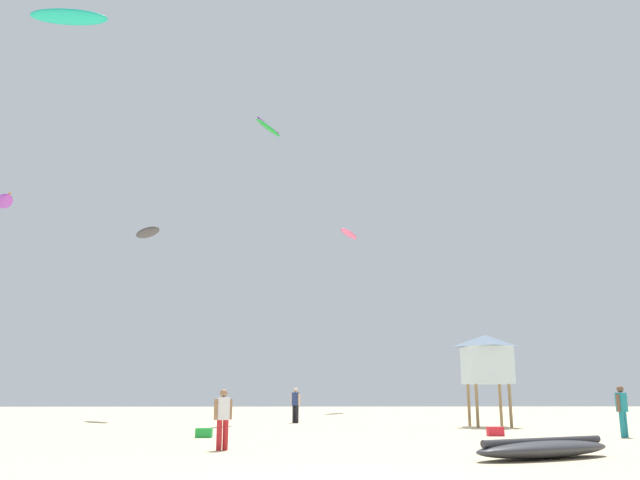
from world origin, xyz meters
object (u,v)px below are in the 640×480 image
Objects in this scene: cooler_box at (204,433)px; kite_aloft_1 at (349,234)px; person_foreground at (223,414)px; gear_bag at (495,431)px; kite_aloft_2 at (4,201)px; kite_aloft_3 at (147,233)px; person_midground at (296,402)px; kite_grounded_near at (544,449)px; kite_aloft_5 at (268,128)px; kite_aloft_4 at (69,17)px; lifeguard_tower at (486,359)px; person_left at (622,407)px.

cooler_box is 33.81m from kite_aloft_1.
person_foreground is 0.41× the size of kite_aloft_1.
kite_aloft_2 is (-28.11, 20.09, 14.45)m from gear_bag.
gear_bag is 24.90m from kite_aloft_3.
kite_aloft_1 is (5.82, 34.80, 13.61)m from person_foreground.
person_midground is 0.57× the size of kite_aloft_3.
person_foreground is at bearing -148.75° from person_midground.
kite_aloft_5 is at bearing 112.09° from kite_grounded_near.
kite_aloft_2 is (-24.83, -9.02, 0.05)m from kite_aloft_1.
kite_aloft_4 reaches higher than kite_aloft_1.
lifeguard_tower is 1.35× the size of kite_aloft_3.
cooler_box is 10.39m from gear_bag.
cooler_box is (-9.21, 7.54, -0.07)m from kite_grounded_near.
person_midground is 1.00× the size of person_left.
cooler_box and gear_bag have the same top height.
person_midground is 9.95m from lifeguard_tower.
cooler_box is at bearing 163.05° from person_foreground.
kite_aloft_3 is 1.10× the size of kite_aloft_5.
kite_grounded_near is 0.99× the size of lifeguard_tower.
kite_aloft_4 is at bearing -160.67° from kite_aloft_5.
cooler_box is 0.18× the size of kite_aloft_3.
kite_aloft_4 is at bearing -56.20° from kite_aloft_2.
kite_aloft_5 is at bearing -24.82° from kite_aloft_3.
kite_aloft_4 reaches higher than person_midground.
person_midground is at bearing -34.44° from kite_aloft_5.
kite_aloft_4 is at bearing 176.47° from lifeguard_tower.
cooler_box is at bearing -129.11° from person_left.
kite_aloft_4 is (-10.70, 13.36, 20.44)m from person_foreground.
person_midground is 15.75m from kite_aloft_5.
person_midground is 0.42× the size of lifeguard_tower.
cooler_box is 24.68m from kite_aloft_4.
lifeguard_tower reaches higher than person_midground.
gear_bag is (7.37, -10.22, -0.87)m from person_midground.
person_midground is at bearing -102.20° from kite_aloft_1.
kite_aloft_1 is at bearing 96.44° from gear_bag.
kite_grounded_near is 0.98× the size of kite_aloft_4.
lifeguard_tower is at bearing -25.36° from kite_aloft_5.
kite_aloft_4 reaches higher than kite_aloft_2.
kite_aloft_4 is at bearing 158.81° from gear_bag.
kite_grounded_near is (7.94, -2.49, -0.72)m from person_foreground.
kite_aloft_2 is at bearing -160.03° from kite_aloft_1.
kite_aloft_3 is (-13.38, -14.20, -3.45)m from kite_aloft_1.
person_foreground is 0.39× the size of kite_aloft_4.
kite_grounded_near is at bearing -56.13° from kite_aloft_3.
kite_aloft_1 is 0.93× the size of kite_aloft_4.
kite_aloft_3 is at bearing 155.18° from kite_aloft_5.
kite_aloft_3 is (-7.56, 20.60, 10.17)m from person_foreground.
kite_aloft_4 is at bearing 139.62° from kite_grounded_near.
person_foreground reaches higher than cooler_box.
kite_aloft_1 reaches higher than person_left.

